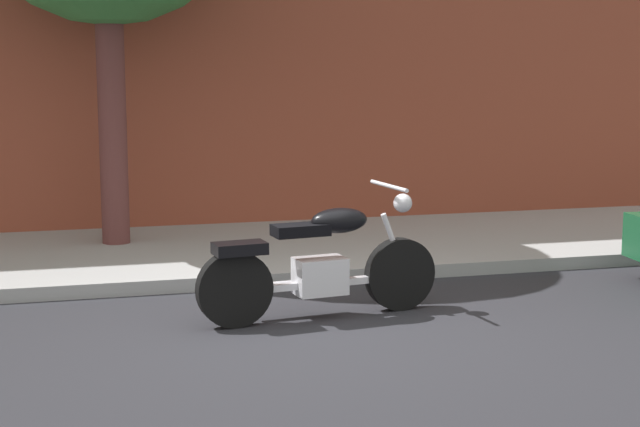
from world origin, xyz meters
TOP-DOWN VIEW (x-y plane):
  - ground_plane at (0.00, 0.00)m, footprint 60.00×60.00m
  - sidewalk at (0.00, 3.26)m, footprint 22.27×3.13m
  - motorcycle at (0.14, 0.48)m, footprint 2.20×0.70m

SIDE VIEW (x-z plane):
  - ground_plane at x=0.00m, z-range 0.00..0.00m
  - sidewalk at x=0.00m, z-range 0.00..0.14m
  - motorcycle at x=0.14m, z-range -0.11..1.04m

